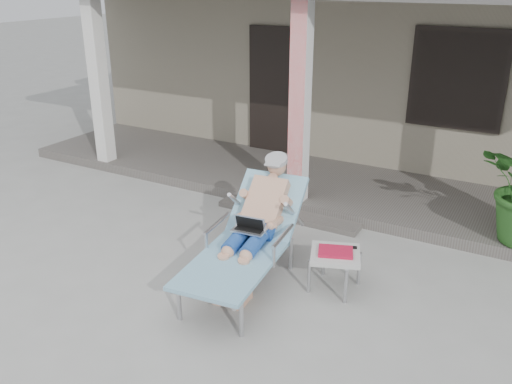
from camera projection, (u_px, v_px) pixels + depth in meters
The scene contains 6 objects.
ground at pixel (211, 280), 5.78m from camera, with size 60.00×60.00×0.00m, color #9E9E99.
house at pixel (395, 50), 10.41m from camera, with size 10.40×5.40×3.30m.
porch_deck at pixel (321, 185), 8.18m from camera, with size 10.00×2.00×0.15m, color #605B56.
porch_step at pixel (287, 215), 7.26m from camera, with size 2.00×0.30×0.07m, color #605B56.
lounger at pixel (251, 211), 5.54m from camera, with size 0.94×2.02×1.28m.
side_table at pixel (335, 256), 5.50m from camera, with size 0.64×0.64×0.44m.
Camera 1 is at (2.86, -4.13, 3.05)m, focal length 38.00 mm.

